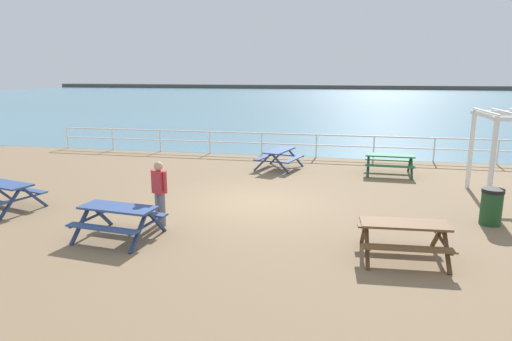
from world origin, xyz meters
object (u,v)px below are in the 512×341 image
object	(u,v)px
visitor	(159,189)
picnic_table_mid_centre	(118,214)
picnic_table_near_right	(279,154)
picnic_table_far_right	(404,231)
picnic_table_near_left	(390,160)
litter_bin	(491,207)
picnic_table_far_left	(3,190)

from	to	relation	value
visitor	picnic_table_mid_centre	bearing A→B (deg)	175.61
picnic_table_near_right	picnic_table_far_right	world-z (taller)	same
picnic_table_near_left	litter_bin	size ratio (longest dim) A/B	1.93
litter_bin	picnic_table_near_right	bearing A→B (deg)	138.39
picnic_table_far_left	visitor	world-z (taller)	visitor
visitor	litter_bin	distance (m)	8.50
picnic_table_near_left	visitor	size ratio (longest dim) A/B	1.11
picnic_table_far_left	visitor	xyz separation A→B (m)	(4.90, -0.32, 0.36)
picnic_table_far_left	picnic_table_mid_centre	bearing A→B (deg)	-3.04
picnic_table_near_left	visitor	bearing A→B (deg)	-129.04
picnic_table_near_left	picnic_table_far_right	size ratio (longest dim) A/B	0.97
picnic_table_far_right	visitor	xyz separation A→B (m)	(-5.86, 0.88, 0.36)
picnic_table_far_right	visitor	distance (m)	5.94
picnic_table_mid_centre	picnic_table_far_right	distance (m)	6.45
picnic_table_near_left	picnic_table_near_right	bearing A→B (deg)	178.66
picnic_table_far_left	picnic_table_near_right	bearing A→B (deg)	61.20
picnic_table_near_right	picnic_table_far_left	bearing A→B (deg)	150.56
picnic_table_far_left	visitor	bearing A→B (deg)	11.05
picnic_table_far_right	visitor	size ratio (longest dim) A/B	1.14
picnic_table_near_right	visitor	distance (m)	7.71
picnic_table_near_left	picnic_table_far_left	distance (m)	13.08
picnic_table_far_left	picnic_table_far_right	size ratio (longest dim) A/B	1.12
picnic_table_near_right	visitor	world-z (taller)	visitor
picnic_table_near_left	picnic_table_far_right	xyz separation A→B (m)	(-0.33, -8.14, 0.00)
picnic_table_far_left	picnic_table_far_right	world-z (taller)	same
picnic_table_mid_centre	litter_bin	world-z (taller)	litter_bin
picnic_table_near_left	picnic_table_near_right	size ratio (longest dim) A/B	0.87
picnic_table_near_right	litter_bin	size ratio (longest dim) A/B	2.22
visitor	picnic_table_far_left	bearing A→B (deg)	110.25
picnic_table_near_left	picnic_table_far_right	world-z (taller)	same
picnic_table_mid_centre	picnic_table_far_left	xyz separation A→B (m)	(-4.32, 1.39, 0.00)
picnic_table_near_left	picnic_table_mid_centre	bearing A→B (deg)	-127.68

